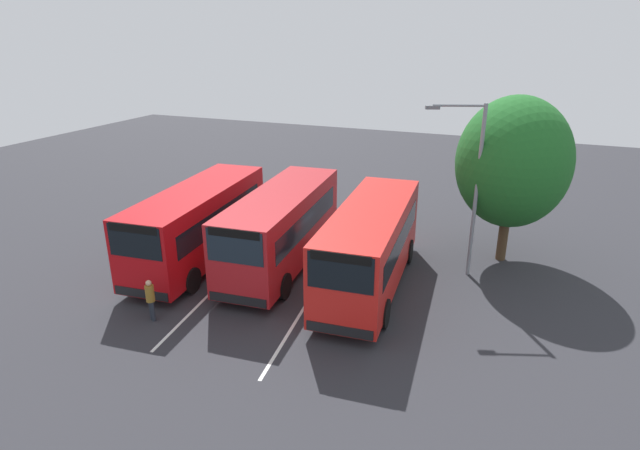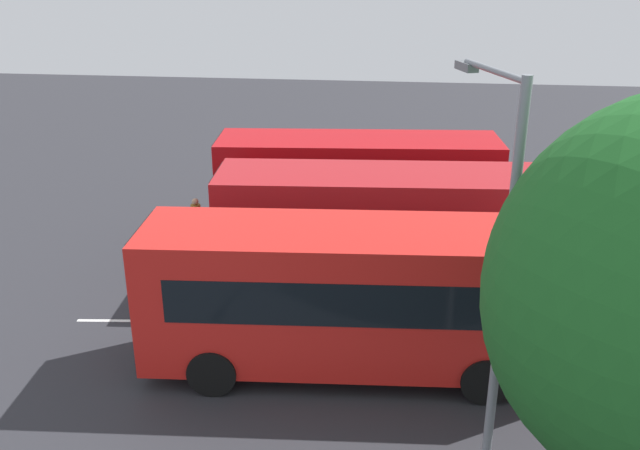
{
  "view_description": "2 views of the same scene",
  "coord_description": "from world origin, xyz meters",
  "px_view_note": "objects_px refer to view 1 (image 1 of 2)",
  "views": [
    {
      "loc": [
        18.59,
        9.36,
        9.97
      ],
      "look_at": [
        -1.18,
        1.44,
        1.94
      ],
      "focal_mm": 28.92,
      "sensor_mm": 36.0,
      "label": 1
    },
    {
      "loc": [
        -1.03,
        17.64,
        8.88
      ],
      "look_at": [
        1.22,
        -0.43,
        1.72
      ],
      "focal_mm": 38.32,
      "sensor_mm": 36.0,
      "label": 2
    }
  ],
  "objects_px": {
    "depot_tree": "(513,162)",
    "pedestrian": "(150,297)",
    "bus_center_right": "(370,245)",
    "street_lamp": "(472,180)",
    "bus_center_left": "(281,226)",
    "bus_far_left": "(198,222)"
  },
  "relations": [
    {
      "from": "depot_tree",
      "to": "pedestrian",
      "type": "bearing_deg",
      "value": -47.72
    },
    {
      "from": "bus_center_right",
      "to": "street_lamp",
      "type": "relative_size",
      "value": 1.27
    },
    {
      "from": "pedestrian",
      "to": "street_lamp",
      "type": "bearing_deg",
      "value": -24.63
    },
    {
      "from": "bus_center_left",
      "to": "pedestrian",
      "type": "height_order",
      "value": "bus_center_left"
    },
    {
      "from": "bus_far_left",
      "to": "bus_center_right",
      "type": "bearing_deg",
      "value": 87.74
    },
    {
      "from": "depot_tree",
      "to": "bus_far_left",
      "type": "bearing_deg",
      "value": -67.48
    },
    {
      "from": "bus_far_left",
      "to": "depot_tree",
      "type": "relative_size",
      "value": 1.25
    },
    {
      "from": "bus_far_left",
      "to": "depot_tree",
      "type": "bearing_deg",
      "value": 107.5
    },
    {
      "from": "bus_far_left",
      "to": "bus_center_left",
      "type": "distance_m",
      "value": 3.83
    },
    {
      "from": "bus_center_left",
      "to": "pedestrian",
      "type": "xyz_separation_m",
      "value": [
        6.08,
        -2.35,
        -0.94
      ]
    },
    {
      "from": "depot_tree",
      "to": "bus_center_left",
      "type": "bearing_deg",
      "value": -64.41
    },
    {
      "from": "depot_tree",
      "to": "street_lamp",
      "type": "bearing_deg",
      "value": -32.41
    },
    {
      "from": "pedestrian",
      "to": "bus_far_left",
      "type": "bearing_deg",
      "value": 41.09
    },
    {
      "from": "pedestrian",
      "to": "depot_tree",
      "type": "relative_size",
      "value": 0.22
    },
    {
      "from": "street_lamp",
      "to": "depot_tree",
      "type": "bearing_deg",
      "value": -141.61
    },
    {
      "from": "bus_far_left",
      "to": "street_lamp",
      "type": "bearing_deg",
      "value": 99.93
    },
    {
      "from": "pedestrian",
      "to": "street_lamp",
      "type": "relative_size",
      "value": 0.22
    },
    {
      "from": "bus_center_right",
      "to": "depot_tree",
      "type": "bearing_deg",
      "value": 131.09
    },
    {
      "from": "bus_center_right",
      "to": "pedestrian",
      "type": "height_order",
      "value": "bus_center_right"
    },
    {
      "from": "bus_center_left",
      "to": "depot_tree",
      "type": "bearing_deg",
      "value": 111.17
    },
    {
      "from": "street_lamp",
      "to": "depot_tree",
      "type": "height_order",
      "value": "depot_tree"
    },
    {
      "from": "bus_center_right",
      "to": "bus_center_left",
      "type": "bearing_deg",
      "value": -101.76
    }
  ]
}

